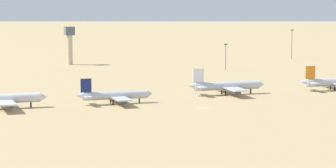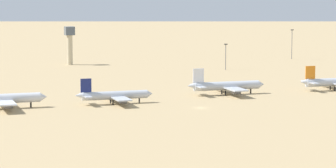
{
  "view_description": "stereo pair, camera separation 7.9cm",
  "coord_description": "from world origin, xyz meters",
  "px_view_note": "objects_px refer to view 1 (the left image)",
  "views": [
    {
      "loc": [
        -113.99,
        -279.38,
        45.48
      ],
      "look_at": [
        -3.31,
        26.36,
        6.0
      ],
      "focal_mm": 88.72,
      "sensor_mm": 36.0,
      "label": 1
    },
    {
      "loc": [
        -113.92,
        -279.41,
        45.48
      ],
      "look_at": [
        -3.31,
        26.36,
        6.0
      ],
      "focal_mm": 88.72,
      "sensor_mm": 36.0,
      "label": 2
    }
  ],
  "objects_px": {
    "parked_jet_white_3": "(226,86)",
    "control_tower": "(70,42)",
    "parked_jet_orange_4": "(335,82)",
    "parked_jet_teal_1": "(0,99)",
    "light_pole_west": "(226,55)",
    "parked_jet_navy_2": "(114,95)",
    "light_pole_mid": "(292,42)"
  },
  "relations": [
    {
      "from": "control_tower",
      "to": "parked_jet_orange_4",
      "type": "bearing_deg",
      "value": -61.51
    },
    {
      "from": "parked_jet_navy_2",
      "to": "light_pole_mid",
      "type": "relative_size",
      "value": 1.7
    },
    {
      "from": "parked_jet_teal_1",
      "to": "light_pole_mid",
      "type": "xyz_separation_m",
      "value": [
        196.37,
        142.52,
        6.48
      ]
    },
    {
      "from": "light_pole_mid",
      "to": "light_pole_west",
      "type": "bearing_deg",
      "value": -145.09
    },
    {
      "from": "parked_jet_white_3",
      "to": "parked_jet_orange_4",
      "type": "distance_m",
      "value": 49.66
    },
    {
      "from": "control_tower",
      "to": "light_pole_west",
      "type": "relative_size",
      "value": 1.55
    },
    {
      "from": "parked_jet_teal_1",
      "to": "light_pole_west",
      "type": "bearing_deg",
      "value": 38.34
    },
    {
      "from": "parked_jet_white_3",
      "to": "control_tower",
      "type": "height_order",
      "value": "control_tower"
    },
    {
      "from": "light_pole_west",
      "to": "parked_jet_navy_2",
      "type": "bearing_deg",
      "value": -132.03
    },
    {
      "from": "parked_jet_navy_2",
      "to": "parked_jet_orange_4",
      "type": "xyz_separation_m",
      "value": [
        100.25,
        7.05,
        0.24
      ]
    },
    {
      "from": "parked_jet_white_3",
      "to": "parked_jet_orange_4",
      "type": "height_order",
      "value": "parked_jet_white_3"
    },
    {
      "from": "parked_jet_orange_4",
      "to": "light_pole_west",
      "type": "relative_size",
      "value": 2.36
    },
    {
      "from": "parked_jet_white_3",
      "to": "light_pole_west",
      "type": "bearing_deg",
      "value": 68.63
    },
    {
      "from": "parked_jet_navy_2",
      "to": "parked_jet_orange_4",
      "type": "distance_m",
      "value": 100.5
    },
    {
      "from": "parked_jet_white_3",
      "to": "control_tower",
      "type": "relative_size",
      "value": 1.58
    },
    {
      "from": "parked_jet_teal_1",
      "to": "control_tower",
      "type": "relative_size",
      "value": 1.6
    },
    {
      "from": "parked_jet_orange_4",
      "to": "light_pole_west",
      "type": "bearing_deg",
      "value": 98.55
    },
    {
      "from": "parked_jet_teal_1",
      "to": "control_tower",
      "type": "bearing_deg",
      "value": 69.92
    },
    {
      "from": "parked_jet_teal_1",
      "to": "light_pole_west",
      "type": "height_order",
      "value": "light_pole_west"
    },
    {
      "from": "parked_jet_teal_1",
      "to": "light_pole_west",
      "type": "xyz_separation_m",
      "value": [
        133.28,
        98.49,
        4.39
      ]
    },
    {
      "from": "control_tower",
      "to": "light_pole_mid",
      "type": "bearing_deg",
      "value": -4.82
    },
    {
      "from": "light_pole_west",
      "to": "light_pole_mid",
      "type": "height_order",
      "value": "light_pole_mid"
    },
    {
      "from": "parked_jet_navy_2",
      "to": "light_pole_west",
      "type": "bearing_deg",
      "value": 50.06
    },
    {
      "from": "parked_jet_white_3",
      "to": "control_tower",
      "type": "distance_m",
      "value": 149.76
    },
    {
      "from": "parked_jet_navy_2",
      "to": "control_tower",
      "type": "height_order",
      "value": "control_tower"
    },
    {
      "from": "parked_jet_orange_4",
      "to": "light_pole_mid",
      "type": "distance_m",
      "value": 147.79
    },
    {
      "from": "light_pole_west",
      "to": "light_pole_mid",
      "type": "distance_m",
      "value": 76.96
    },
    {
      "from": "parked_jet_white_3",
      "to": "light_pole_mid",
      "type": "relative_size",
      "value": 1.89
    },
    {
      "from": "parked_jet_teal_1",
      "to": "parked_jet_navy_2",
      "type": "height_order",
      "value": "parked_jet_teal_1"
    },
    {
      "from": "parked_jet_navy_2",
      "to": "control_tower",
      "type": "xyz_separation_m",
      "value": [
        19.41,
        155.97,
        9.63
      ]
    },
    {
      "from": "parked_jet_teal_1",
      "to": "light_pole_mid",
      "type": "height_order",
      "value": "light_pole_mid"
    },
    {
      "from": "light_pole_west",
      "to": "light_pole_mid",
      "type": "relative_size",
      "value": 0.77
    }
  ]
}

